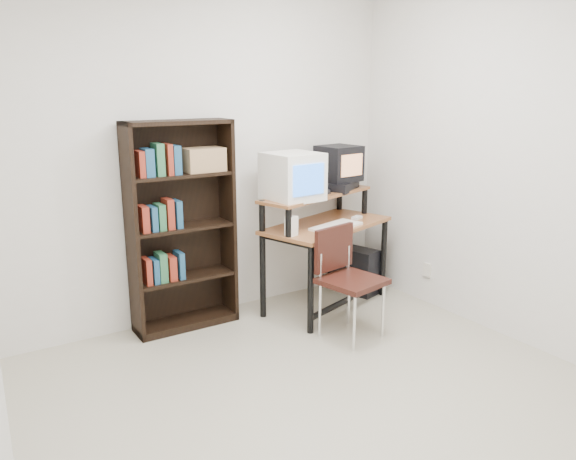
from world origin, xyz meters
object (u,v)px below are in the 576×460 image
school_chair (345,270)px  bookshelf (181,223)px  crt_monitor (293,177)px  crt_tv (339,163)px  computer_desk (325,229)px  pc_tower (354,270)px

school_chair → bookshelf: (-0.96, 0.83, 0.32)m
crt_monitor → school_chair: size_ratio=0.53×
crt_monitor → crt_tv: 0.62m
crt_monitor → bookshelf: (-0.87, 0.25, -0.32)m
crt_tv → crt_monitor: bearing=-170.2°
school_chair → bookshelf: 1.31m
computer_desk → bookshelf: size_ratio=0.79×
pc_tower → bookshelf: (-1.61, 0.15, 0.63)m
computer_desk → pc_tower: size_ratio=2.83×
pc_tower → bookshelf: 1.74m
school_chair → crt_tv: bearing=45.4°
crt_monitor → bookshelf: 0.96m
crt_tv → school_chair: (-0.50, -0.75, -0.69)m
computer_desk → crt_tv: crt_tv is taller
computer_desk → bookshelf: 1.23m
pc_tower → computer_desk: bearing=179.1°
crt_tv → pc_tower: crt_tv is taller
crt_tv → pc_tower: bearing=-29.6°
computer_desk → bookshelf: bearing=150.4°
crt_monitor → school_chair: crt_monitor is taller
bookshelf → school_chair: bearing=-40.5°
crt_tv → bookshelf: size_ratio=0.22×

